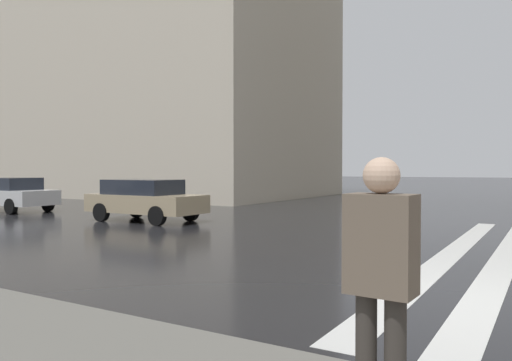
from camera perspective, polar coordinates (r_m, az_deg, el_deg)
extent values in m
plane|color=black|center=(7.23, 22.40, -12.87)|extent=(220.00, 220.00, 0.00)
cube|color=silver|center=(11.11, 26.71, -7.93)|extent=(13.00, 0.50, 0.01)
cube|color=silver|center=(11.22, 21.56, -7.78)|extent=(13.00, 0.50, 0.01)
cube|color=beige|center=(36.48, -11.49, 12.31)|extent=(14.01, 22.50, 17.49)
cube|color=silver|center=(23.04, -26.30, -1.70)|extent=(1.75, 4.10, 0.60)
cube|color=#232833|center=(23.14, -26.52, -0.32)|extent=(1.54, 2.46, 0.50)
cylinder|color=black|center=(22.49, -22.80, -2.50)|extent=(0.20, 0.62, 0.62)
cylinder|color=black|center=(21.56, -26.34, -2.69)|extent=(0.20, 0.62, 0.62)
cylinder|color=black|center=(24.55, -26.26, -2.22)|extent=(0.20, 0.62, 0.62)
cube|color=tan|center=(17.18, -12.53, -2.57)|extent=(1.75, 4.10, 0.60)
cube|color=#232833|center=(17.26, -12.90, -0.72)|extent=(1.54, 2.46, 0.50)
cylinder|color=black|center=(17.01, -7.54, -3.60)|extent=(0.20, 0.62, 0.62)
cylinder|color=black|center=(15.76, -11.29, -4.00)|extent=(0.20, 0.62, 0.62)
cylinder|color=black|center=(18.66, -13.57, -3.19)|extent=(0.20, 0.62, 0.62)
cylinder|color=black|center=(17.53, -17.36, -3.50)|extent=(0.20, 0.62, 0.62)
cube|color=#6B5B4C|center=(3.07, 14.18, -7.10)|extent=(0.26, 0.41, 0.60)
sphere|color=beige|center=(3.04, 14.22, 0.57)|extent=(0.22, 0.22, 0.22)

